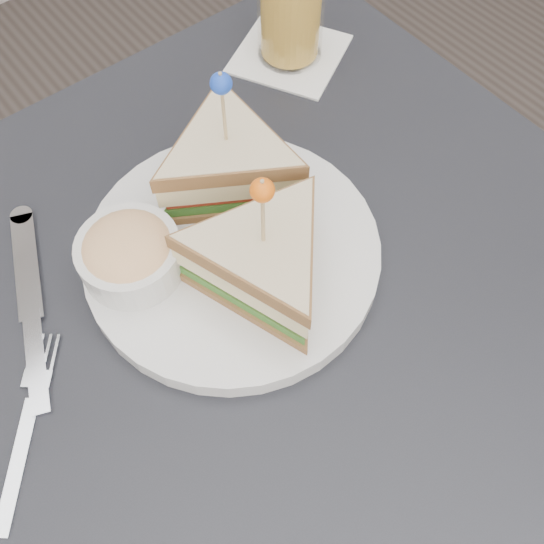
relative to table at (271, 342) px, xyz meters
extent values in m
plane|color=#3F3833|center=(0.00, 0.00, -0.67)|extent=(3.50, 3.50, 0.00)
cube|color=black|center=(0.00, 0.00, 0.06)|extent=(0.80, 0.80, 0.03)
cylinder|color=black|center=(0.35, 0.35, -0.31)|extent=(0.04, 0.04, 0.72)
cylinder|color=silver|center=(0.01, 0.07, 0.08)|extent=(0.38, 0.38, 0.02)
cylinder|color=silver|center=(0.01, 0.07, 0.10)|extent=(0.38, 0.38, 0.01)
cylinder|color=tan|center=(0.01, 0.02, 0.21)|extent=(0.00, 0.00, 0.09)
sphere|color=#E25C0E|center=(0.01, 0.02, 0.24)|extent=(0.03, 0.03, 0.02)
cylinder|color=tan|center=(0.05, 0.13, 0.21)|extent=(0.00, 0.00, 0.09)
sphere|color=#173DB2|center=(0.05, 0.13, 0.24)|extent=(0.03, 0.03, 0.02)
cylinder|color=silver|center=(-0.08, 0.11, 0.12)|extent=(0.13, 0.13, 0.04)
ellipsoid|color=#E0B772|center=(-0.08, 0.11, 0.13)|extent=(0.11, 0.11, 0.04)
cube|color=silver|center=(-0.26, 0.02, 0.08)|extent=(0.08, 0.10, 0.00)
cube|color=silver|center=(-0.21, 0.08, 0.08)|extent=(0.03, 0.03, 0.00)
cube|color=silver|center=(-0.20, 0.09, 0.08)|extent=(0.06, 0.11, 0.01)
cube|color=silver|center=(-0.16, 0.19, 0.08)|extent=(0.07, 0.13, 0.00)
cylinder|color=silver|center=(-0.14, 0.25, 0.08)|extent=(0.03, 0.03, 0.00)
cube|color=white|center=(0.25, 0.27, 0.08)|extent=(0.17, 0.17, 0.00)
cylinder|color=gold|center=(0.25, 0.27, 0.13)|extent=(0.10, 0.10, 0.10)
camera|label=1|loc=(-0.17, -0.21, 0.61)|focal=40.00mm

